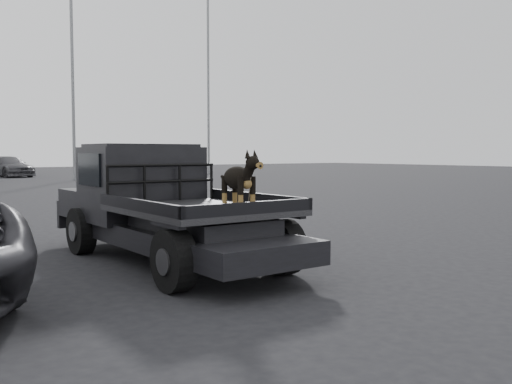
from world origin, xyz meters
TOP-DOWN VIEW (x-y plane):
  - ground at (0.00, 0.00)m, footprint 120.00×120.00m
  - flatbed_ute at (0.05, 1.79)m, footprint 2.00×5.40m
  - ute_cab at (0.05, 2.74)m, footprint 1.72×1.30m
  - headache_rack at (0.05, 1.99)m, footprint 1.80×0.08m
  - dog at (0.09, -0.01)m, footprint 0.32×0.60m
  - distant_car_b at (5.38, 35.42)m, footprint 2.89×5.08m
  - floodlight_mid at (7.29, 27.59)m, footprint 1.08×0.28m
  - floodlight_far at (19.27, 32.03)m, footprint 1.08×0.28m

SIDE VIEW (x-z plane):
  - ground at x=0.00m, z-range 0.00..0.00m
  - flatbed_ute at x=0.05m, z-range 0.00..0.92m
  - distant_car_b at x=5.38m, z-range 0.00..1.39m
  - headache_rack at x=0.05m, z-range 0.92..1.47m
  - dog at x=0.09m, z-range 0.92..1.66m
  - ute_cab at x=0.05m, z-range 0.92..1.80m
  - floodlight_mid at x=7.29m, z-range 0.60..14.05m
  - floodlight_far at x=19.27m, z-range 0.61..16.22m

